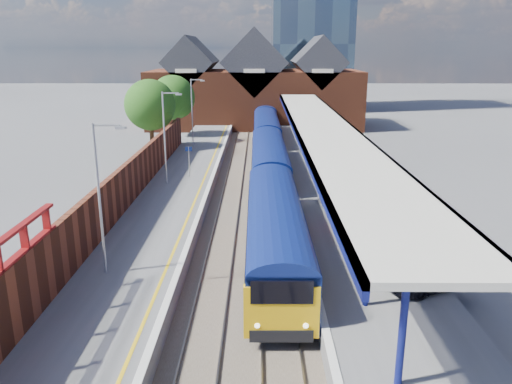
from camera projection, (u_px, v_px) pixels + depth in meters
ground at (252, 171)px, 46.62m from camera, size 240.00×240.00×0.00m
ballast_bed at (250, 203)px, 37.00m from camera, size 6.00×76.00×0.06m
rails at (250, 202)px, 36.98m from camera, size 4.51×76.00×0.14m
left_platform at (176, 197)px, 36.91m from camera, size 5.00×76.00×1.00m
right_platform at (331, 197)px, 36.84m from camera, size 6.00×76.00×1.00m
coping_left at (207, 190)px, 36.75m from camera, size 0.30×76.00×0.05m
coping_right at (293, 190)px, 36.71m from camera, size 0.30×76.00×0.05m
yellow_line at (199, 190)px, 36.76m from camera, size 0.14×76.00×0.01m
train at (267, 141)px, 49.77m from camera, size 2.92×65.92×3.45m
canopy at (323, 129)px, 37.39m from camera, size 4.50×52.00×4.48m
lamp_post_b at (102, 190)px, 22.22m from camera, size 1.48×0.18×7.00m
lamp_post_c at (166, 132)px, 37.58m from camera, size 1.48×0.18×7.00m
lamp_post_d at (193, 108)px, 52.95m from camera, size 1.48×0.18×7.00m
platform_sign at (189, 156)px, 40.14m from camera, size 0.55×0.08×2.50m
brick_wall at (115, 196)px, 30.17m from camera, size 0.35×50.00×3.86m
station_building at (255, 89)px, 72.00m from camera, size 30.00×12.12×13.78m
tree_near at (151, 106)px, 50.87m from camera, size 5.20×5.20×8.10m
tree_far at (174, 99)px, 58.54m from camera, size 5.20×5.20×8.10m
parked_car_red at (373, 217)px, 28.63m from camera, size 4.74×2.58×1.53m
parked_car_silver at (351, 194)px, 33.18m from camera, size 4.55×2.03×1.45m
parked_car_dark at (432, 273)px, 21.72m from camera, size 4.81×3.43×1.29m
parked_car_blue at (373, 204)px, 31.65m from camera, size 4.37×2.68×1.13m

